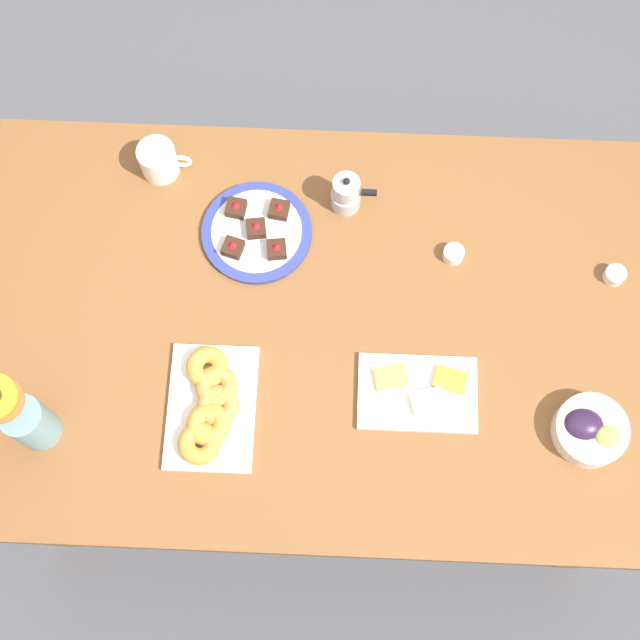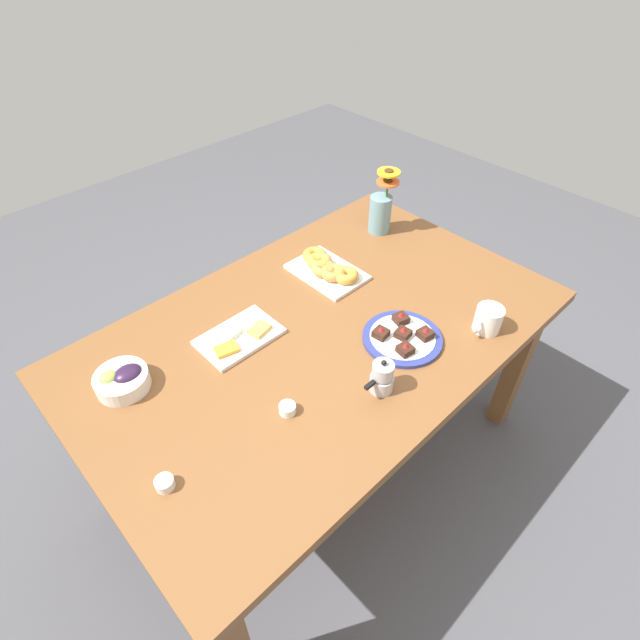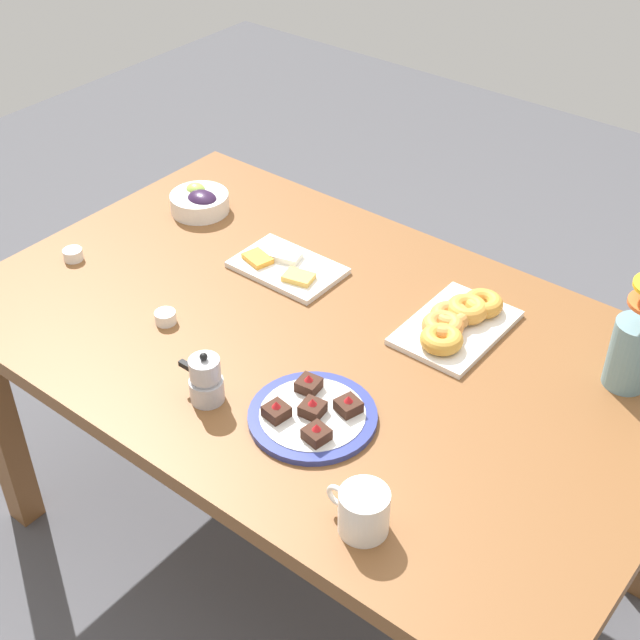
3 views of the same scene
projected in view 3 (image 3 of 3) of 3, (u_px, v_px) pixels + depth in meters
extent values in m
plane|color=#4C4C51|center=(320.00, 548.00, 2.42)|extent=(6.00, 6.00, 0.00)
cube|color=brown|center=(320.00, 341.00, 1.98)|extent=(1.60, 1.00, 0.04)
cube|color=brown|center=(225.00, 279.00, 2.82)|extent=(0.07, 0.07, 0.70)
cube|color=brown|center=(1.00, 424.00, 2.30)|extent=(0.07, 0.07, 0.70)
cylinder|color=white|center=(364.00, 512.00, 1.51)|extent=(0.09, 0.09, 0.09)
cylinder|color=brown|center=(365.00, 497.00, 1.49)|extent=(0.08, 0.08, 0.00)
torus|color=white|center=(338.00, 496.00, 1.54)|extent=(0.05, 0.01, 0.05)
cylinder|color=white|center=(200.00, 203.00, 2.38)|extent=(0.16, 0.16, 0.05)
ellipsoid|color=#2D1938|center=(202.00, 200.00, 2.35)|extent=(0.09, 0.07, 0.04)
ellipsoid|color=#9EC14C|center=(196.00, 190.00, 2.39)|extent=(0.05, 0.05, 0.04)
cube|color=white|center=(288.00, 268.00, 2.17)|extent=(0.26, 0.17, 0.01)
cube|color=#EFB74C|center=(299.00, 277.00, 2.11)|extent=(0.08, 0.06, 0.01)
cube|color=white|center=(286.00, 256.00, 2.18)|extent=(0.08, 0.07, 0.02)
cube|color=orange|center=(258.00, 258.00, 2.17)|extent=(0.08, 0.07, 0.01)
cube|color=white|center=(456.00, 328.00, 1.98)|extent=(0.19, 0.28, 0.01)
torus|color=gold|center=(482.00, 303.00, 2.01)|extent=(0.10, 0.10, 0.04)
torus|color=gold|center=(467.00, 309.00, 1.99)|extent=(0.11, 0.11, 0.04)
torus|color=#CD8540|center=(450.00, 316.00, 1.97)|extent=(0.12, 0.12, 0.04)
torus|color=#D6833D|center=(443.00, 326.00, 1.94)|extent=(0.12, 0.12, 0.04)
torus|color=gold|center=(441.00, 339.00, 1.90)|extent=(0.13, 0.13, 0.04)
cylinder|color=white|center=(73.00, 255.00, 2.20)|extent=(0.05, 0.05, 0.03)
cylinder|color=#C68923|center=(72.00, 251.00, 2.19)|extent=(0.04, 0.04, 0.01)
cylinder|color=white|center=(165.00, 317.00, 2.00)|extent=(0.05, 0.05, 0.03)
cylinder|color=maroon|center=(165.00, 314.00, 1.99)|extent=(0.04, 0.04, 0.01)
cylinder|color=navy|center=(313.00, 416.00, 1.75)|extent=(0.26, 0.26, 0.01)
cylinder|color=white|center=(313.00, 416.00, 1.75)|extent=(0.21, 0.21, 0.01)
cube|color=#381E14|center=(317.00, 434.00, 1.68)|extent=(0.05, 0.05, 0.02)
cone|color=red|center=(317.00, 427.00, 1.67)|extent=(0.02, 0.02, 0.01)
cube|color=#381E14|center=(276.00, 411.00, 1.73)|extent=(0.05, 0.05, 0.02)
cone|color=red|center=(276.00, 404.00, 1.72)|extent=(0.02, 0.02, 0.01)
cube|color=#381E14|center=(348.00, 406.00, 1.74)|extent=(0.05, 0.05, 0.02)
cone|color=red|center=(349.00, 399.00, 1.73)|extent=(0.02, 0.02, 0.01)
cube|color=#381E14|center=(309.00, 385.00, 1.79)|extent=(0.05, 0.05, 0.02)
cone|color=red|center=(309.00, 378.00, 1.78)|extent=(0.02, 0.02, 0.01)
cube|color=#381E14|center=(313.00, 409.00, 1.74)|extent=(0.05, 0.05, 0.02)
cone|color=red|center=(313.00, 401.00, 1.73)|extent=(0.02, 0.02, 0.01)
cylinder|color=#6B939E|center=(631.00, 354.00, 1.79)|extent=(0.09, 0.09, 0.15)
cylinder|color=#B7B7BC|center=(207.00, 390.00, 1.79)|extent=(0.07, 0.07, 0.05)
cylinder|color=#B7B7BC|center=(206.00, 379.00, 1.77)|extent=(0.05, 0.05, 0.01)
cylinder|color=#B7B7BC|center=(205.00, 369.00, 1.75)|extent=(0.06, 0.06, 0.04)
sphere|color=black|center=(203.00, 357.00, 1.73)|extent=(0.02, 0.02, 0.02)
cube|color=black|center=(187.00, 366.00, 1.79)|extent=(0.04, 0.01, 0.01)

